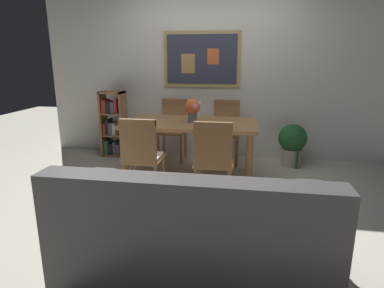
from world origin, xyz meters
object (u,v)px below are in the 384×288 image
object	(u,v)px
potted_ivy	(292,143)
dining_chair_far_right	(226,126)
dining_chair_near_left	(142,152)
dining_chair_far_left	(173,124)
leather_couch	(192,239)
flower_vase	(193,108)
tv_remote	(219,125)
dining_table	(191,129)
bookshelf	(113,127)
dining_chair_near_right	(214,156)

from	to	relation	value
potted_ivy	dining_chair_far_right	bearing A→B (deg)	178.53
dining_chair_near_left	dining_chair_far_left	bearing A→B (deg)	89.99
leather_couch	flower_vase	xyz separation A→B (m)	(-0.32, 1.99, 0.59)
potted_ivy	dining_chair_far_left	bearing A→B (deg)	178.80
tv_remote	dining_table	bearing A→B (deg)	149.62
dining_chair_near_left	leather_couch	xyz separation A→B (m)	(0.75, -1.23, -0.23)
dining_table	leather_couch	distance (m)	2.05
dining_table	dining_chair_near_left	size ratio (longest dim) A/B	1.79
flower_vase	bookshelf	bearing A→B (deg)	150.27
leather_couch	flower_vase	bearing A→B (deg)	99.26
dining_chair_near_right	bookshelf	size ratio (longest dim) A/B	0.90
dining_chair_far_right	leather_couch	distance (m)	2.74
flower_vase	dining_table	bearing A→B (deg)	171.88
dining_chair_far_right	leather_couch	world-z (taller)	dining_chair_far_right
dining_chair_near_right	flower_vase	bearing A→B (deg)	113.79
dining_table	flower_vase	xyz separation A→B (m)	(0.02, -0.00, 0.26)
dining_chair_far_left	dining_chair_far_right	size ratio (longest dim) A/B	1.00
dining_chair_near_left	flower_vase	distance (m)	0.95
dining_chair_near_left	potted_ivy	distance (m)	2.30
dining_table	bookshelf	size ratio (longest dim) A/B	1.61
dining_chair_near_left	tv_remote	size ratio (longest dim) A/B	5.78
dining_chair_near_left	bookshelf	world-z (taller)	bookshelf
dining_table	potted_ivy	world-z (taller)	dining_table
dining_chair_far_left	dining_chair_far_right	world-z (taller)	same
dining_chair_near_left	flower_vase	xyz separation A→B (m)	(0.42, 0.76, 0.37)
flower_vase	tv_remote	world-z (taller)	flower_vase
dining_table	potted_ivy	xyz separation A→B (m)	(1.34, 0.71, -0.31)
dining_table	flower_vase	bearing A→B (deg)	-8.12
dining_chair_far_left	tv_remote	world-z (taller)	dining_chair_far_left
bookshelf	flower_vase	size ratio (longest dim) A/B	3.54
dining_chair_far_right	flower_vase	xyz separation A→B (m)	(-0.37, -0.74, 0.37)
dining_chair_near_left	potted_ivy	world-z (taller)	dining_chair_near_left
dining_chair_far_left	tv_remote	bearing A→B (deg)	-51.62
dining_table	tv_remote	size ratio (longest dim) A/B	10.33
leather_couch	dining_chair_near_left	bearing A→B (deg)	121.34
dining_table	potted_ivy	distance (m)	1.55
leather_couch	potted_ivy	size ratio (longest dim) A/B	2.85
dining_chair_near_right	leather_couch	bearing A→B (deg)	-90.95
dining_chair_far_left	dining_chair_near_right	bearing A→B (deg)	-63.47
dining_chair_far_left	potted_ivy	bearing A→B (deg)	-1.20
dining_chair_near_right	dining_chair_near_left	world-z (taller)	same
dining_chair_far_left	bookshelf	size ratio (longest dim) A/B	0.90
leather_couch	potted_ivy	bearing A→B (deg)	69.85
dining_chair_near_left	leather_couch	size ratio (longest dim) A/B	0.51
dining_chair_far_left	dining_chair_near_left	xyz separation A→B (m)	(-0.00, -1.52, 0.00)
dining_chair_far_right	bookshelf	world-z (taller)	bookshelf
dining_chair_near_right	potted_ivy	world-z (taller)	dining_chair_near_right
dining_chair_far_left	dining_chair_near_right	xyz separation A→B (m)	(0.77, -1.54, 0.00)
dining_table	bookshelf	bearing A→B (deg)	149.98
dining_chair_far_right	bookshelf	bearing A→B (deg)	178.40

